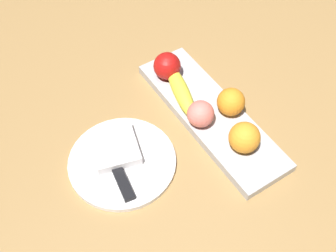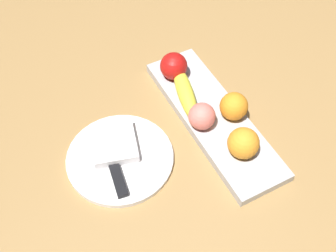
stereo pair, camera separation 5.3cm
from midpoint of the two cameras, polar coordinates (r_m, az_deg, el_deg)
The scene contains 10 objects.
ground_plane at distance 1.10m, azimuth 7.88°, elevation 3.18°, with size 2.40×2.40×0.00m, color #9D7745.
fruit_tray at distance 1.05m, azimuth 7.54°, elevation 1.07°, with size 0.46×0.14×0.02m, color #B2B3B7.
apple at distance 1.09m, azimuth 2.19°, elevation 8.05°, with size 0.07×0.07×0.07m, color red.
banana at distance 1.05m, azimuth 3.77°, elevation 4.60°, with size 0.19×0.04×0.04m, color yellow.
orange_near_apple at distance 1.02m, azimuth 10.54°, elevation 2.66°, with size 0.07×0.07×0.07m, color orange.
orange_near_banana at distance 0.96m, azimuth 11.74°, elevation -2.34°, with size 0.07×0.07×0.07m, color orange.
peach at distance 0.99m, azimuth 6.14°, elevation 1.27°, with size 0.07×0.07×0.07m, color #E97669.
dinner_plate at distance 0.98m, azimuth -4.94°, elevation -4.43°, with size 0.25×0.25×0.01m, color white.
folded_napkin at distance 0.98m, azimuth -5.77°, elevation -2.48°, with size 0.11×0.10×0.02m, color white.
knife at distance 0.95m, azimuth -5.38°, elevation -6.51°, with size 0.18×0.05×0.01m.
Camera 2 is at (-0.57, 0.44, 0.83)m, focal length 45.08 mm.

